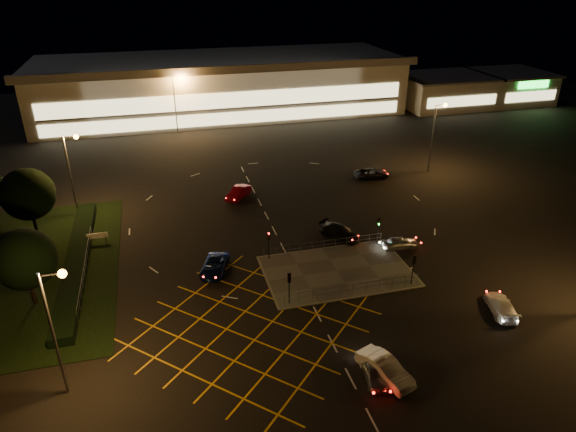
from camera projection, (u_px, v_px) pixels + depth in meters
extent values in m
plane|color=black|center=(312.00, 264.00, 52.10)|extent=(180.00, 180.00, 0.00)
cube|color=#4C4944|center=(337.00, 271.00, 50.80)|extent=(14.00, 9.00, 0.12)
cube|color=black|center=(24.00, 271.00, 50.80)|extent=(18.00, 30.00, 0.08)
cube|color=black|center=(77.00, 260.00, 51.75)|extent=(2.00, 26.00, 1.00)
cube|color=beige|center=(221.00, 86.00, 103.51)|extent=(70.00, 25.00, 10.00)
cube|color=slate|center=(219.00, 60.00, 101.20)|extent=(72.00, 26.50, 0.60)
cube|color=#FFEAA5|center=(231.00, 101.00, 92.66)|extent=(66.00, 0.20, 3.00)
cube|color=#FFEAA5|center=(232.00, 118.00, 94.08)|extent=(66.00, 0.20, 2.20)
cube|color=beige|center=(444.00, 91.00, 108.10)|extent=(18.00, 14.00, 6.00)
cube|color=slate|center=(446.00, 76.00, 106.70)|extent=(18.80, 14.80, 0.40)
cube|color=#FFEAA5|center=(462.00, 101.00, 102.18)|extent=(15.30, 0.20, 2.00)
cube|color=beige|center=(510.00, 87.00, 111.80)|extent=(14.00, 14.00, 6.00)
cube|color=slate|center=(512.00, 72.00, 110.40)|extent=(14.80, 14.80, 0.40)
cube|color=#FFEAA5|center=(531.00, 96.00, 105.88)|extent=(11.90, 0.20, 2.00)
cube|color=#19E533|center=(534.00, 85.00, 104.72)|extent=(7.00, 0.30, 1.40)
cylinder|color=slate|center=(54.00, 336.00, 34.41)|extent=(0.20, 0.20, 10.00)
cylinder|color=slate|center=(50.00, 275.00, 32.43)|extent=(1.40, 0.12, 0.12)
sphere|color=orange|center=(62.00, 274.00, 32.62)|extent=(0.56, 0.56, 0.56)
cylinder|color=slate|center=(71.00, 177.00, 59.90)|extent=(0.20, 0.20, 10.00)
cylinder|color=slate|center=(69.00, 137.00, 57.93)|extent=(1.40, 0.12, 0.12)
sphere|color=orange|center=(76.00, 137.00, 58.11)|extent=(0.56, 0.56, 0.56)
cylinder|color=slate|center=(432.00, 139.00, 72.72)|extent=(0.20, 0.20, 10.00)
cylinder|color=slate|center=(441.00, 105.00, 70.74)|extent=(1.40, 0.12, 0.12)
sphere|color=orange|center=(445.00, 105.00, 70.93)|extent=(0.56, 0.56, 0.56)
cylinder|color=slate|center=(175.00, 106.00, 89.09)|extent=(0.20, 0.20, 10.00)
cylinder|color=slate|center=(177.00, 78.00, 87.12)|extent=(1.40, 0.12, 0.12)
sphere|color=orange|center=(181.00, 78.00, 87.30)|extent=(0.56, 0.56, 0.56)
cylinder|color=slate|center=(383.00, 90.00, 100.06)|extent=(0.20, 0.20, 10.00)
cylinder|color=slate|center=(388.00, 65.00, 98.08)|extent=(1.40, 0.12, 0.12)
sphere|color=orange|center=(392.00, 65.00, 98.27)|extent=(0.56, 0.56, 0.56)
cylinder|color=black|center=(289.00, 289.00, 45.26)|extent=(0.10, 0.10, 3.00)
cube|color=black|center=(289.00, 278.00, 44.73)|extent=(0.28, 0.18, 0.90)
sphere|color=#19FF33|center=(289.00, 277.00, 44.84)|extent=(0.16, 0.16, 0.16)
cylinder|color=black|center=(413.00, 270.00, 48.03)|extent=(0.10, 0.10, 3.00)
cube|color=black|center=(414.00, 259.00, 47.50)|extent=(0.28, 0.18, 0.90)
sphere|color=#19FF33|center=(413.00, 259.00, 47.61)|extent=(0.16, 0.16, 0.16)
cylinder|color=black|center=(269.00, 246.00, 52.18)|extent=(0.10, 0.10, 3.00)
cube|color=black|center=(269.00, 235.00, 51.65)|extent=(0.28, 0.18, 0.90)
sphere|color=#FF0C0C|center=(269.00, 236.00, 51.53)|extent=(0.16, 0.16, 0.16)
cylinder|color=black|center=(378.00, 231.00, 54.95)|extent=(0.10, 0.10, 3.00)
cube|color=black|center=(379.00, 221.00, 54.42)|extent=(0.28, 0.18, 0.90)
sphere|color=#19FF33|center=(379.00, 222.00, 54.31)|extent=(0.16, 0.16, 0.16)
cylinder|color=black|center=(35.00, 223.00, 57.10)|extent=(0.36, 0.36, 2.88)
sphere|color=black|center=(28.00, 194.00, 55.53)|extent=(5.76, 5.76, 5.76)
cylinder|color=black|center=(33.00, 291.00, 45.49)|extent=(0.36, 0.36, 2.70)
sphere|color=black|center=(24.00, 259.00, 44.02)|extent=(5.40, 5.40, 5.40)
imported|color=#B3B7BB|center=(374.00, 372.00, 37.55)|extent=(2.06, 3.90, 1.26)
imported|color=white|center=(385.00, 369.00, 37.61)|extent=(3.27, 5.06, 1.57)
imported|color=navy|center=(214.00, 266.00, 50.54)|extent=(3.72, 5.24, 1.33)
imported|color=black|center=(340.00, 232.00, 56.75)|extent=(4.46, 5.23, 1.44)
imported|color=#B1B5B9|center=(400.00, 243.00, 54.69)|extent=(3.91, 1.68, 1.32)
imported|color=maroon|center=(238.00, 193.00, 66.36)|extent=(4.04, 4.42, 1.47)
imported|color=black|center=(372.00, 173.00, 72.53)|extent=(5.10, 2.57, 1.38)
imported|color=silver|center=(501.00, 306.00, 44.68)|extent=(3.04, 4.90, 1.33)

